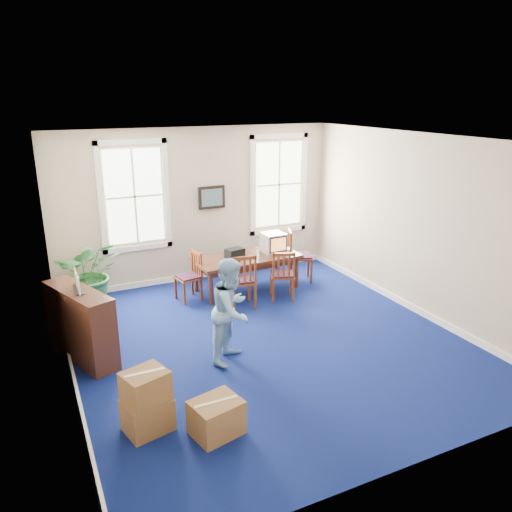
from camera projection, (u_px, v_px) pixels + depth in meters
name	position (u px, v px, depth m)	size (l,w,h in m)	color
floor	(266.00, 340.00, 8.12)	(6.50, 6.50, 0.00)	navy
ceiling	(268.00, 139.00, 7.13)	(6.50, 6.50, 0.00)	white
wall_back	(198.00, 205.00, 10.42)	(6.50, 6.50, 0.00)	tan
wall_front	(416.00, 334.00, 4.83)	(6.50, 6.50, 0.00)	tan
wall_left	(58.00, 275.00, 6.41)	(6.50, 6.50, 0.00)	tan
wall_right	(418.00, 225.00, 8.84)	(6.50, 6.50, 0.00)	tan
baseboard_back	(201.00, 275.00, 10.87)	(6.00, 0.04, 0.12)	white
baseboard_left	(74.00, 379.00, 6.89)	(0.04, 6.50, 0.12)	white
baseboard_right	(409.00, 305.00, 9.31)	(0.04, 6.50, 0.12)	white
window_left	(134.00, 196.00, 9.78)	(1.40, 0.12, 2.20)	white
window_right	(279.00, 184.00, 11.08)	(1.40, 0.12, 2.20)	white
wall_picture	(212.00, 197.00, 10.45)	(0.58, 0.06, 0.48)	black
conference_table	(247.00, 273.00, 10.11)	(2.10, 0.95, 0.72)	#462419
crt_tv	(273.00, 242.00, 10.23)	(0.44, 0.48, 0.40)	#B7B7BC
game_console	(286.00, 249.00, 10.36)	(0.16, 0.20, 0.05)	white
equipment_bag	(235.00, 253.00, 9.92)	(0.36, 0.23, 0.18)	black
chair_near_left	(242.00, 280.00, 9.27)	(0.47, 0.47, 1.05)	brown
chair_near_right	(282.00, 274.00, 9.63)	(0.45, 0.45, 1.00)	brown
chair_end_left	(188.00, 277.00, 9.57)	(0.42, 0.42, 0.94)	brown
chair_end_right	(300.00, 256.00, 10.56)	(0.50, 0.50, 1.11)	brown
man	(232.00, 310.00, 7.32)	(0.78, 0.60, 1.59)	#7FB0D9
credenza	(81.00, 324.00, 7.40)	(0.41, 1.42, 1.12)	#462419
brochure_rack	(77.00, 280.00, 7.19)	(0.11, 0.64, 0.28)	#99999E
potted_plant	(91.00, 273.00, 9.26)	(1.17, 1.02, 1.30)	#235A28
cardboard_boxes	(161.00, 391.00, 6.00)	(1.42, 1.42, 0.81)	olive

